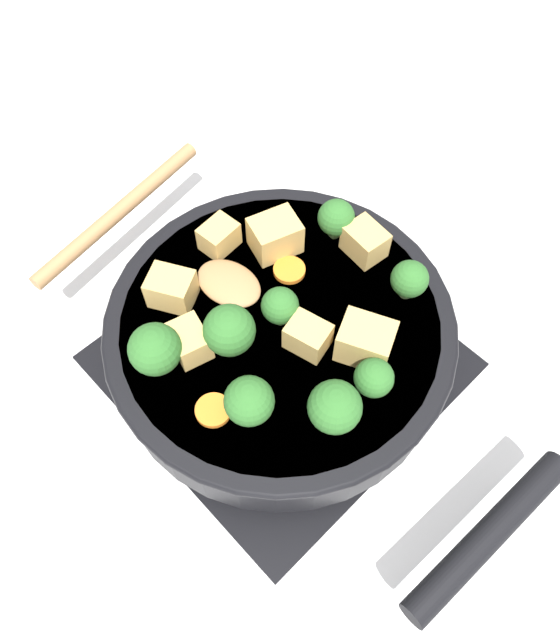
% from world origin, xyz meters
% --- Properties ---
extents(ground_plane, '(2.40, 2.40, 0.00)m').
position_xyz_m(ground_plane, '(0.00, 0.00, 0.00)').
color(ground_plane, white).
extents(front_burner_grate, '(0.31, 0.31, 0.03)m').
position_xyz_m(front_burner_grate, '(0.00, 0.00, 0.01)').
color(front_burner_grate, black).
rests_on(front_burner_grate, ground_plane).
extents(skillet_pan, '(0.33, 0.44, 0.06)m').
position_xyz_m(skillet_pan, '(-0.00, -0.00, 0.06)').
color(skillet_pan, black).
rests_on(skillet_pan, front_burner_grate).
extents(wooden_spoon, '(0.23, 0.21, 0.02)m').
position_xyz_m(wooden_spoon, '(-0.02, 0.14, 0.09)').
color(wooden_spoon, '#A87A4C').
rests_on(wooden_spoon, skillet_pan).
extents(tofu_cube_center_large, '(0.04, 0.04, 0.03)m').
position_xyz_m(tofu_cube_center_large, '(0.00, -0.04, 0.10)').
color(tofu_cube_center_large, tan).
rests_on(tofu_cube_center_large, skillet_pan).
extents(tofu_cube_near_handle, '(0.06, 0.05, 0.04)m').
position_xyz_m(tofu_cube_near_handle, '(0.06, 0.07, 0.10)').
color(tofu_cube_near_handle, tan).
rests_on(tofu_cube_near_handle, skillet_pan).
extents(tofu_cube_east_chunk, '(0.04, 0.03, 0.03)m').
position_xyz_m(tofu_cube_east_chunk, '(0.02, 0.11, 0.10)').
color(tofu_cube_east_chunk, tan).
rests_on(tofu_cube_east_chunk, skillet_pan).
extents(tofu_cube_west_chunk, '(0.04, 0.04, 0.03)m').
position_xyz_m(tofu_cube_west_chunk, '(-0.08, 0.03, 0.10)').
color(tofu_cube_west_chunk, tan).
rests_on(tofu_cube_west_chunk, skillet_pan).
extents(tofu_cube_back_piece, '(0.05, 0.06, 0.04)m').
position_xyz_m(tofu_cube_back_piece, '(0.03, -0.08, 0.10)').
color(tofu_cube_back_piece, tan).
rests_on(tofu_cube_back_piece, skillet_pan).
extents(tofu_cube_front_piece, '(0.04, 0.04, 0.03)m').
position_xyz_m(tofu_cube_front_piece, '(0.12, -0.00, 0.10)').
color(tofu_cube_front_piece, tan).
rests_on(tofu_cube_front_piece, skillet_pan).
extents(tofu_cube_mid_small, '(0.05, 0.05, 0.03)m').
position_xyz_m(tofu_cube_mid_small, '(-0.06, 0.09, 0.10)').
color(tofu_cube_mid_small, tan).
rests_on(tofu_cube_mid_small, skillet_pan).
extents(broccoli_floret_near_spoon, '(0.05, 0.05, 0.05)m').
position_xyz_m(broccoli_floret_near_spoon, '(-0.04, -0.10, 0.11)').
color(broccoli_floret_near_spoon, '#709956').
rests_on(broccoli_floret_near_spoon, skillet_pan).
extents(broccoli_floret_center_top, '(0.03, 0.03, 0.04)m').
position_xyz_m(broccoli_floret_center_top, '(0.00, 0.00, 0.11)').
color(broccoli_floret_center_top, '#709956').
rests_on(broccoli_floret_center_top, skillet_pan).
extents(broccoli_floret_east_rim, '(0.04, 0.04, 0.04)m').
position_xyz_m(broccoli_floret_east_rim, '(0.11, -0.06, 0.11)').
color(broccoli_floret_east_rim, '#709956').
rests_on(broccoli_floret_east_rim, skillet_pan).
extents(broccoli_floret_west_rim, '(0.04, 0.04, 0.04)m').
position_xyz_m(broccoli_floret_west_rim, '(0.11, 0.04, 0.11)').
color(broccoli_floret_west_rim, '#709956').
rests_on(broccoli_floret_west_rim, skillet_pan).
extents(broccoli_floret_north_edge, '(0.03, 0.03, 0.04)m').
position_xyz_m(broccoli_floret_north_edge, '(0.01, -0.11, 0.11)').
color(broccoli_floret_north_edge, '#709956').
rests_on(broccoli_floret_north_edge, skillet_pan).
extents(broccoli_floret_south_cluster, '(0.05, 0.05, 0.05)m').
position_xyz_m(broccoli_floret_south_cluster, '(-0.05, 0.01, 0.12)').
color(broccoli_floret_south_cluster, '#709956').
rests_on(broccoli_floret_south_cluster, skillet_pan).
extents(broccoli_floret_mid_floret, '(0.05, 0.05, 0.05)m').
position_xyz_m(broccoli_floret_mid_floret, '(-0.11, 0.04, 0.12)').
color(broccoli_floret_mid_floret, '#709956').
rests_on(broccoli_floret_mid_floret, skillet_pan).
extents(broccoli_floret_small_inner, '(0.04, 0.04, 0.05)m').
position_xyz_m(broccoli_floret_small_inner, '(-0.08, -0.05, 0.11)').
color(broccoli_floret_small_inner, '#709956').
rests_on(broccoli_floret_small_inner, skillet_pan).
extents(carrot_slice_orange_thin, '(0.03, 0.03, 0.01)m').
position_xyz_m(carrot_slice_orange_thin, '(0.05, 0.03, 0.09)').
color(carrot_slice_orange_thin, orange).
rests_on(carrot_slice_orange_thin, skillet_pan).
extents(carrot_slice_near_center, '(0.03, 0.03, 0.01)m').
position_xyz_m(carrot_slice_near_center, '(-0.11, -0.03, 0.09)').
color(carrot_slice_near_center, orange).
rests_on(carrot_slice_near_center, skillet_pan).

